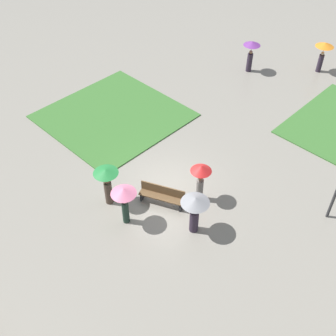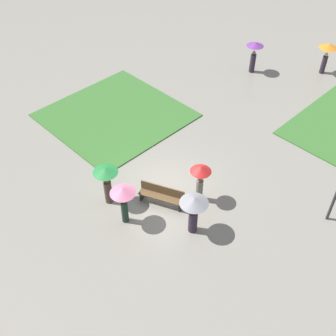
{
  "view_description": "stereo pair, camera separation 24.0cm",
  "coord_description": "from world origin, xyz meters",
  "px_view_note": "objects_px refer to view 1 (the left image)",
  "views": [
    {
      "loc": [
        9.24,
        -9.42,
        13.58
      ],
      "look_at": [
        -0.15,
        0.21,
        1.07
      ],
      "focal_mm": 45.0,
      "sensor_mm": 36.0,
      "label": 1
    },
    {
      "loc": [
        9.41,
        -9.25,
        13.58
      ],
      "look_at": [
        -0.15,
        0.21,
        1.07
      ],
      "focal_mm": 45.0,
      "sensor_mm": 36.0,
      "label": 2
    }
  ],
  "objects_px": {
    "lone_walker_mid_plaza": "(251,50)",
    "lone_walker_far_path": "(324,50)",
    "crowd_person_grey": "(195,207)",
    "park_bench": "(162,195)",
    "crowd_person_green": "(107,180)",
    "crowd_person_pink": "(124,196)",
    "crowd_person_red": "(201,175)"
  },
  "relations": [
    {
      "from": "crowd_person_grey",
      "to": "crowd_person_pink",
      "type": "bearing_deg",
      "value": -152.26
    },
    {
      "from": "lone_walker_mid_plaza",
      "to": "crowd_person_pink",
      "type": "bearing_deg",
      "value": 147.73
    },
    {
      "from": "park_bench",
      "to": "lone_walker_far_path",
      "type": "bearing_deg",
      "value": 68.95
    },
    {
      "from": "park_bench",
      "to": "lone_walker_far_path",
      "type": "xyz_separation_m",
      "value": [
        -0.85,
        14.76,
        1.0
      ]
    },
    {
      "from": "park_bench",
      "to": "crowd_person_grey",
      "type": "distance_m",
      "value": 2.18
    },
    {
      "from": "crowd_person_pink",
      "to": "lone_walker_mid_plaza",
      "type": "bearing_deg",
      "value": -11.89
    },
    {
      "from": "crowd_person_green",
      "to": "lone_walker_far_path",
      "type": "relative_size",
      "value": 1.0
    },
    {
      "from": "crowd_person_pink",
      "to": "crowd_person_green",
      "type": "distance_m",
      "value": 1.36
    },
    {
      "from": "crowd_person_pink",
      "to": "crowd_person_green",
      "type": "height_order",
      "value": "crowd_person_pink"
    },
    {
      "from": "park_bench",
      "to": "crowd_person_grey",
      "type": "xyz_separation_m",
      "value": [
        1.98,
        -0.17,
        0.91
      ]
    },
    {
      "from": "crowd_person_red",
      "to": "crowd_person_grey",
      "type": "distance_m",
      "value": 1.75
    },
    {
      "from": "crowd_person_grey",
      "to": "lone_walker_far_path",
      "type": "relative_size",
      "value": 0.98
    },
    {
      "from": "lone_walker_far_path",
      "to": "lone_walker_mid_plaza",
      "type": "height_order",
      "value": "lone_walker_mid_plaza"
    },
    {
      "from": "lone_walker_far_path",
      "to": "lone_walker_mid_plaza",
      "type": "distance_m",
      "value": 4.38
    },
    {
      "from": "park_bench",
      "to": "crowd_person_red",
      "type": "relative_size",
      "value": 1.02
    },
    {
      "from": "crowd_person_grey",
      "to": "lone_walker_mid_plaza",
      "type": "distance_m",
      "value": 13.34
    },
    {
      "from": "crowd_person_red",
      "to": "crowd_person_pink",
      "type": "height_order",
      "value": "crowd_person_red"
    },
    {
      "from": "park_bench",
      "to": "lone_walker_mid_plaza",
      "type": "bearing_deg",
      "value": 84.59
    },
    {
      "from": "crowd_person_grey",
      "to": "park_bench",
      "type": "bearing_deg",
      "value": 167.8
    },
    {
      "from": "crowd_person_pink",
      "to": "lone_walker_far_path",
      "type": "distance_m",
      "value": 16.55
    },
    {
      "from": "crowd_person_red",
      "to": "crowd_person_grey",
      "type": "xyz_separation_m",
      "value": [
        0.97,
        -1.46,
        -0.03
      ]
    },
    {
      "from": "crowd_person_grey",
      "to": "lone_walker_mid_plaza",
      "type": "height_order",
      "value": "lone_walker_mid_plaza"
    },
    {
      "from": "crowd_person_red",
      "to": "lone_walker_mid_plaza",
      "type": "distance_m",
      "value": 11.6
    },
    {
      "from": "crowd_person_pink",
      "to": "lone_walker_mid_plaza",
      "type": "xyz_separation_m",
      "value": [
        -3.7,
        13.52,
        -0.08
      ]
    },
    {
      "from": "lone_walker_mid_plaza",
      "to": "lone_walker_far_path",
      "type": "bearing_deg",
      "value": -94.07
    },
    {
      "from": "lone_walker_far_path",
      "to": "lone_walker_mid_plaza",
      "type": "xyz_separation_m",
      "value": [
        -3.18,
        -3.02,
        -0.06
      ]
    },
    {
      "from": "lone_walker_far_path",
      "to": "crowd_person_pink",
      "type": "bearing_deg",
      "value": -52.45
    },
    {
      "from": "crowd_person_grey",
      "to": "crowd_person_green",
      "type": "relative_size",
      "value": 0.98
    },
    {
      "from": "crowd_person_grey",
      "to": "lone_walker_far_path",
      "type": "height_order",
      "value": "lone_walker_far_path"
    },
    {
      "from": "park_bench",
      "to": "lone_walker_far_path",
      "type": "distance_m",
      "value": 14.81
    },
    {
      "from": "crowd_person_red",
      "to": "park_bench",
      "type": "bearing_deg",
      "value": -126.84
    },
    {
      "from": "crowd_person_green",
      "to": "lone_walker_far_path",
      "type": "height_order",
      "value": "lone_walker_far_path"
    }
  ]
}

